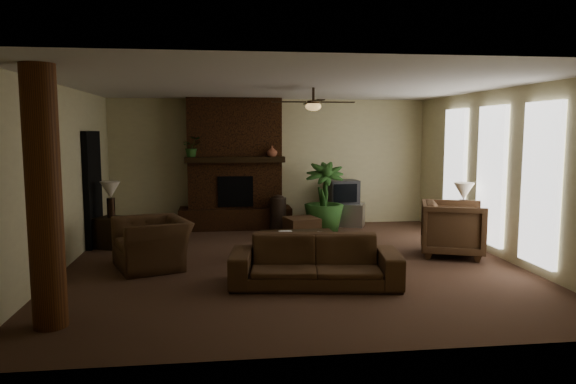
{
  "coord_description": "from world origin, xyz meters",
  "views": [
    {
      "loc": [
        -1.09,
        -8.17,
        2.12
      ],
      "look_at": [
        0.0,
        0.4,
        1.1
      ],
      "focal_mm": 32.8,
      "sensor_mm": 36.0,
      "label": 1
    }
  ],
  "objects": [
    {
      "name": "room_shell",
      "position": [
        0.0,
        0.0,
        1.4
      ],
      "size": [
        7.0,
        7.0,
        7.0
      ],
      "color": "brown",
      "rests_on": "ground"
    },
    {
      "name": "fireplace",
      "position": [
        -0.8,
        3.22,
        1.16
      ],
      "size": [
        2.4,
        0.7,
        2.8
      ],
      "color": "#452512",
      "rests_on": "ground"
    },
    {
      "name": "windows",
      "position": [
        3.45,
        0.2,
        1.35
      ],
      "size": [
        0.08,
        3.65,
        2.35
      ],
      "color": "white",
      "rests_on": "ground"
    },
    {
      "name": "log_column",
      "position": [
        -2.95,
        -2.4,
        1.4
      ],
      "size": [
        0.36,
        0.36,
        2.8
      ],
      "primitive_type": "cylinder",
      "color": "#5A3016",
      "rests_on": "ground"
    },
    {
      "name": "doorway",
      "position": [
        -3.44,
        1.8,
        1.05
      ],
      "size": [
        0.1,
        1.0,
        2.1
      ],
      "primitive_type": "cube",
      "color": "black",
      "rests_on": "ground"
    },
    {
      "name": "ceiling_fan",
      "position": [
        0.4,
        0.3,
        2.53
      ],
      "size": [
        1.35,
        1.35,
        0.37
      ],
      "color": "black",
      "rests_on": "ceiling"
    },
    {
      "name": "sofa",
      "position": [
        0.16,
        -1.24,
        0.45
      ],
      "size": [
        2.37,
        0.98,
        0.9
      ],
      "primitive_type": "imported",
      "rotation": [
        0.0,
        0.0,
        -0.14
      ],
      "color": "#4D3521",
      "rests_on": "ground"
    },
    {
      "name": "armchair_left",
      "position": [
        -2.17,
        0.0,
        0.51
      ],
      "size": [
        1.12,
        1.36,
        1.02
      ],
      "primitive_type": "imported",
      "rotation": [
        0.0,
        0.0,
        -1.2
      ],
      "color": "#4D3521",
      "rests_on": "ground"
    },
    {
      "name": "armchair_right",
      "position": [
        2.78,
        0.15,
        0.51
      ],
      "size": [
        1.22,
        1.25,
        1.02
      ],
      "primitive_type": "imported",
      "rotation": [
        0.0,
        0.0,
        1.21
      ],
      "color": "#4D3521",
      "rests_on": "ground"
    },
    {
      "name": "coffee_table",
      "position": [
        0.15,
        0.28,
        0.37
      ],
      "size": [
        1.2,
        0.7,
        0.43
      ],
      "color": "black",
      "rests_on": "ground"
    },
    {
      "name": "ottoman",
      "position": [
        0.48,
        1.96,
        0.2
      ],
      "size": [
        0.72,
        0.72,
        0.4
      ],
      "primitive_type": "cube",
      "rotation": [
        0.0,
        0.0,
        0.23
      ],
      "color": "#4D3521",
      "rests_on": "ground"
    },
    {
      "name": "tv_stand",
      "position": [
        1.63,
        3.15,
        0.25
      ],
      "size": [
        0.98,
        0.78,
        0.5
      ],
      "primitive_type": "cube",
      "rotation": [
        0.0,
        0.0,
        -0.39
      ],
      "color": "#B9B9BC",
      "rests_on": "ground"
    },
    {
      "name": "tv",
      "position": [
        1.57,
        3.14,
        0.76
      ],
      "size": [
        0.69,
        0.58,
        0.52
      ],
      "color": "#323234",
      "rests_on": "tv_stand"
    },
    {
      "name": "floor_vase",
      "position": [
        0.09,
        2.75,
        0.43
      ],
      "size": [
        0.34,
        0.34,
        0.77
      ],
      "color": "#2D2119",
      "rests_on": "ground"
    },
    {
      "name": "floor_plant",
      "position": [
        1.02,
        2.49,
        0.41
      ],
      "size": [
        0.98,
        1.54,
        0.82
      ],
      "primitive_type": "imported",
      "rotation": [
        0.0,
        0.0,
        -0.12
      ],
      "color": "#2A5421",
      "rests_on": "ground"
    },
    {
      "name": "side_table_left",
      "position": [
        -3.08,
        1.54,
        0.28
      ],
      "size": [
        0.66,
        0.66,
        0.55
      ],
      "primitive_type": "cube",
      "rotation": [
        0.0,
        0.0,
        -0.42
      ],
      "color": "black",
      "rests_on": "ground"
    },
    {
      "name": "lamp_left",
      "position": [
        -3.08,
        1.56,
        1.0
      ],
      "size": [
        0.45,
        0.45,
        0.65
      ],
      "color": "black",
      "rests_on": "side_table_left"
    },
    {
      "name": "side_table_right",
      "position": [
        3.15,
        0.61,
        0.28
      ],
      "size": [
        0.57,
        0.57,
        0.55
      ],
      "primitive_type": "cube",
      "rotation": [
        0.0,
        0.0,
        0.16
      ],
      "color": "black",
      "rests_on": "ground"
    },
    {
      "name": "lamp_right",
      "position": [
        3.15,
        0.56,
        1.0
      ],
      "size": [
        0.43,
        0.43,
        0.65
      ],
      "color": "black",
      "rests_on": "side_table_right"
    },
    {
      "name": "mantel_plant",
      "position": [
        -1.7,
        3.01,
        1.72
      ],
      "size": [
        0.43,
        0.47,
        0.33
      ],
      "primitive_type": "imported",
      "rotation": [
        0.0,
        0.0,
        0.14
      ],
      "color": "#2A5421",
      "rests_on": "fireplace"
    },
    {
      "name": "mantel_vase",
      "position": [
        -0.02,
        2.91,
        1.67
      ],
      "size": [
        0.24,
        0.25,
        0.22
      ],
      "primitive_type": "imported",
      "rotation": [
        0.0,
        0.0,
        0.1
      ],
      "color": "#96543C",
      "rests_on": "fireplace"
    },
    {
      "name": "book_a",
      "position": [
        -0.16,
        0.25,
        0.57
      ],
      "size": [
        0.22,
        0.04,
        0.29
      ],
      "primitive_type": "imported",
      "rotation": [
        0.0,
        0.0,
        0.04
      ],
      "color": "#999999",
      "rests_on": "coffee_table"
    },
    {
      "name": "book_b",
      "position": [
        0.42,
        0.12,
        0.58
      ],
      "size": [
        0.2,
        0.11,
        0.29
      ],
      "primitive_type": "imported",
      "rotation": [
        0.0,
        0.0,
        -0.41
      ],
      "color": "#999999",
      "rests_on": "coffee_table"
    }
  ]
}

